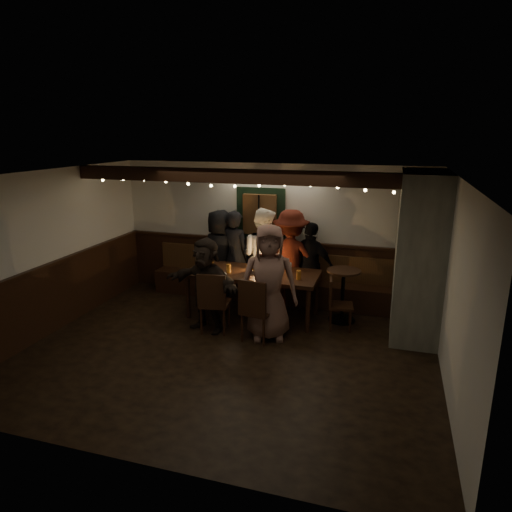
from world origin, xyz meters
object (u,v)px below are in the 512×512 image
(chair_end, at_px, (336,300))
(person_b, at_px, (235,255))
(high_top, at_px, (343,289))
(person_d, at_px, (291,258))
(person_e, at_px, (311,266))
(person_g, at_px, (269,282))
(person_c, at_px, (263,256))
(person_a, at_px, (220,254))
(dining_table, at_px, (253,276))
(chair_near_left, at_px, (213,299))
(chair_near_right, at_px, (255,307))
(person_f, at_px, (206,285))

(chair_end, relative_size, person_b, 0.50)
(high_top, height_order, person_d, person_d)
(person_e, bearing_deg, chair_end, 144.61)
(person_d, height_order, person_g, person_g)
(chair_end, xyz_separation_m, person_c, (-1.47, 0.80, 0.42))
(person_a, xyz_separation_m, person_b, (0.31, -0.02, 0.01))
(high_top, bearing_deg, person_g, -136.02)
(dining_table, height_order, person_a, person_a)
(high_top, bearing_deg, chair_near_left, -150.16)
(chair_end, distance_m, person_d, 1.33)
(person_b, relative_size, person_g, 0.95)
(chair_near_right, relative_size, high_top, 1.11)
(chair_end, distance_m, person_b, 2.26)
(chair_near_right, height_order, person_a, person_a)
(high_top, xyz_separation_m, person_d, (-1.02, 0.48, 0.33))
(person_a, xyz_separation_m, person_f, (0.35, -1.53, -0.09))
(chair_near_right, xyz_separation_m, person_d, (0.17, 1.69, 0.33))
(high_top, relative_size, person_a, 0.53)
(dining_table, distance_m, person_a, 1.20)
(person_f, bearing_deg, high_top, 43.12)
(high_top, distance_m, person_g, 1.49)
(person_b, relative_size, person_f, 1.12)
(high_top, bearing_deg, person_d, 154.99)
(person_b, distance_m, person_e, 1.48)
(chair_near_right, distance_m, person_c, 1.74)
(chair_end, xyz_separation_m, person_d, (-0.95, 0.83, 0.42))
(person_b, xyz_separation_m, person_g, (1.08, -1.51, 0.04))
(high_top, bearing_deg, chair_end, -101.35)
(person_a, bearing_deg, high_top, -170.99)
(chair_end, distance_m, person_c, 1.73)
(dining_table, xyz_separation_m, person_g, (0.49, -0.75, 0.17))
(high_top, xyz_separation_m, person_e, (-0.65, 0.48, 0.22))
(chair_end, xyz_separation_m, person_g, (-0.97, -0.65, 0.43))
(person_c, bearing_deg, person_g, 130.53)
(person_b, height_order, person_f, person_b)
(chair_near_left, distance_m, person_c, 1.64)
(person_e, bearing_deg, dining_table, 59.81)
(dining_table, relative_size, person_e, 1.43)
(person_f, height_order, person_g, person_g)
(person_c, distance_m, person_g, 1.54)
(chair_near_left, relative_size, person_f, 0.66)
(chair_end, relative_size, person_a, 0.50)
(high_top, xyz_separation_m, person_c, (-1.54, 0.45, 0.33))
(person_d, bearing_deg, chair_near_right, 79.89)
(person_a, height_order, person_e, person_a)
(chair_near_right, relative_size, person_d, 0.56)
(high_top, xyz_separation_m, person_a, (-2.44, 0.52, 0.29))
(person_b, bearing_deg, person_a, 8.04)
(chair_near_right, height_order, chair_end, chair_near_right)
(chair_near_left, xyz_separation_m, person_c, (0.38, 1.55, 0.34))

